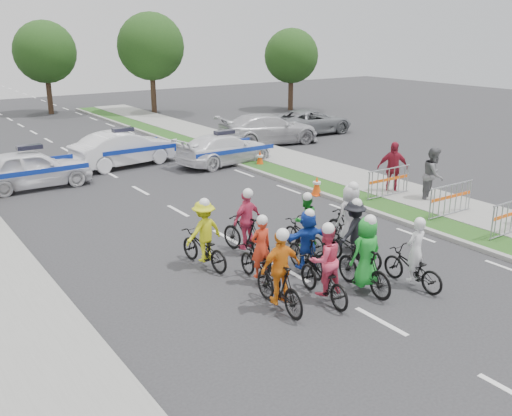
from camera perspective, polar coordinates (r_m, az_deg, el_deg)
ground at (r=12.19m, az=12.38°, el=-11.03°), size 90.00×90.00×0.00m
curb_right at (r=18.77m, az=12.00°, el=-0.48°), size 0.20×60.00×0.12m
grass_strip at (r=19.26m, az=13.44°, el=-0.12°), size 1.20×60.00×0.11m
sidewalk_right at (r=20.59m, az=16.81°, el=0.77°), size 2.40×60.00×0.13m
rider_0 at (r=13.67m, az=15.44°, el=-5.37°), size 0.63×1.70×1.72m
rider_1 at (r=13.11m, az=10.85°, el=-5.29°), size 0.81×1.80×1.86m
rider_2 at (r=12.58m, az=6.82°, el=-6.33°), size 0.83×1.86×1.83m
rider_3 at (r=12.09m, az=2.39°, el=-7.06°), size 0.96×1.80×1.86m
rider_4 at (r=14.46m, az=9.65°, el=-3.13°), size 1.09×1.85×1.79m
rider_5 at (r=13.87m, az=5.09°, el=-3.79°), size 1.38×1.64×1.68m
rider_6 at (r=13.35m, az=0.40°, el=-5.25°), size 0.64×1.70×1.71m
rider_7 at (r=15.47m, az=9.31°, el=-1.53°), size 0.84×1.87×1.93m
rider_8 at (r=15.27m, az=4.88°, el=-2.11°), size 0.70×1.64×1.66m
rider_9 at (r=14.98m, az=-0.97°, el=-2.11°), size 0.98×1.80×1.83m
rider_10 at (r=14.25m, az=-5.24°, el=-3.23°), size 1.07×1.85×1.82m
police_car_0 at (r=22.90m, az=-21.49°, el=3.69°), size 4.37×1.89×1.47m
police_car_1 at (r=25.46m, az=-13.04°, el=5.80°), size 4.75×2.19×1.51m
police_car_2 at (r=25.27m, az=-3.16°, el=5.92°), size 4.75×2.39×1.32m
civilian_sedan at (r=29.64m, az=1.26°, el=7.90°), size 5.63×3.06×1.55m
civilian_suv at (r=32.71m, az=5.49°, el=8.58°), size 5.04×2.49×1.38m
spectator_1 at (r=20.43m, az=17.31°, el=3.18°), size 1.16×1.07×1.91m
spectator_2 at (r=21.00m, az=13.50°, el=3.89°), size 1.20×1.00×1.92m
barrier_0 at (r=17.79m, az=24.20°, el=-0.99°), size 2.01×0.53×1.12m
barrier_1 at (r=18.87m, az=18.87°, el=0.64°), size 2.01×0.53×1.12m
barrier_2 at (r=20.43m, az=13.10°, el=2.39°), size 2.01×0.53×1.12m
cone_0 at (r=20.59m, az=6.10°, el=2.23°), size 0.40×0.40×0.70m
cone_1 at (r=24.81m, az=0.40°, el=4.97°), size 0.40×0.40×0.70m
tree_1 at (r=40.86m, az=-10.46°, el=15.59°), size 4.55×4.55×6.82m
tree_2 at (r=42.18m, az=3.55°, el=14.93°), size 3.85×3.85×5.77m
tree_4 at (r=42.60m, az=-20.37°, el=14.41°), size 4.20×4.20×6.30m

